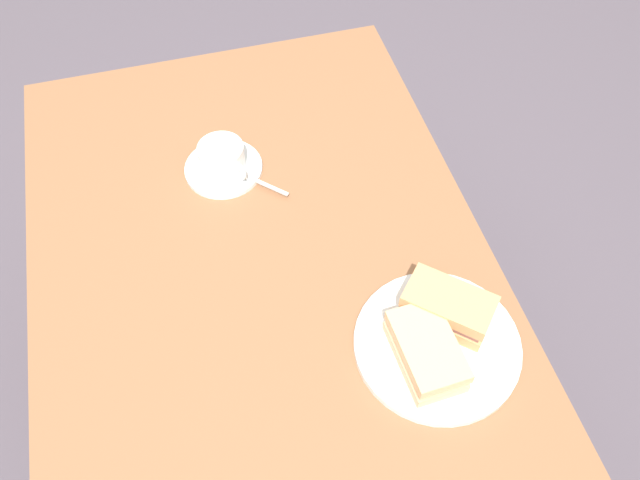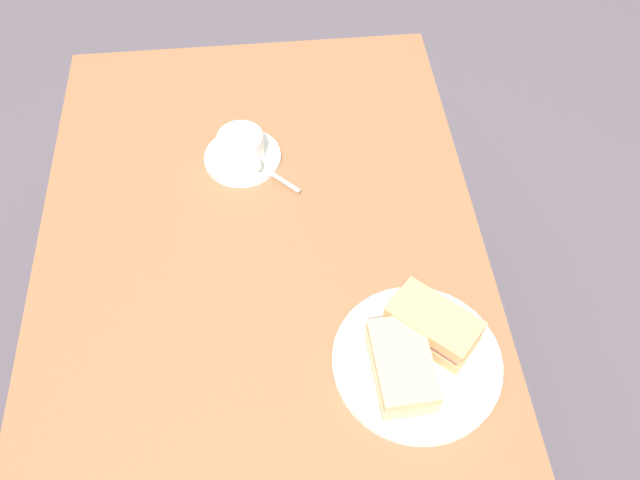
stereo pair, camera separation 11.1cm
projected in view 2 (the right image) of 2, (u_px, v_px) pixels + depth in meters
The scene contains 8 objects.
ground_plane at pixel (282, 425), 1.68m from camera, with size 6.00×6.00×0.00m, color #534B56.
dining_table at pixel (266, 306), 1.18m from camera, with size 1.26×0.79×0.70m.
sandwich_plate at pixel (417, 361), 1.01m from camera, with size 0.26×0.26×0.01m, color white.
sandwich_front at pixel (402, 366), 0.97m from camera, with size 0.14×0.09×0.05m.
sandwich_back at pixel (433, 325), 1.01m from camera, with size 0.15×0.15×0.06m.
coffee_saucer at pixel (243, 157), 1.26m from camera, with size 0.15×0.15×0.01m, color white.
coffee_cup at pixel (241, 146), 1.24m from camera, with size 0.10×0.09×0.05m.
spoon at pixel (273, 174), 1.23m from camera, with size 0.08×0.08×0.01m.
Camera 2 is at (-0.60, -0.04, 1.64)m, focal length 36.64 mm.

